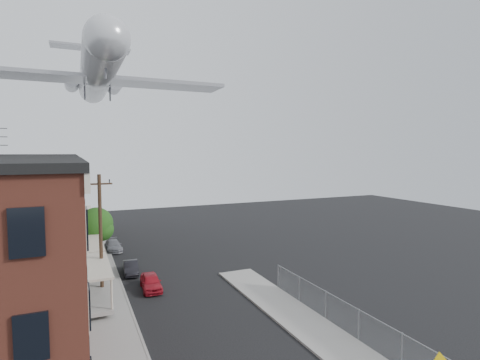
{
  "coord_description": "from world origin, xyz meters",
  "views": [
    {
      "loc": [
        -7.28,
        -10.71,
        10.61
      ],
      "look_at": [
        0.99,
        7.78,
        9.09
      ],
      "focal_mm": 28.0,
      "sensor_mm": 36.0,
      "label": 1
    }
  ],
  "objects_px": {
    "airplane": "(97,73)",
    "street_tree": "(98,225)",
    "car_near": "(151,282)",
    "car_mid": "(131,268)",
    "utility_pole": "(101,233)",
    "car_far": "(113,246)"
  },
  "relations": [
    {
      "from": "airplane",
      "to": "street_tree",
      "type": "bearing_deg",
      "value": 108.56
    },
    {
      "from": "street_tree",
      "to": "car_near",
      "type": "xyz_separation_m",
      "value": [
        3.19,
        -10.16,
        -2.84
      ]
    },
    {
      "from": "car_mid",
      "to": "airplane",
      "type": "bearing_deg",
      "value": 116.61
    },
    {
      "from": "street_tree",
      "to": "car_mid",
      "type": "relative_size",
      "value": 1.55
    },
    {
      "from": "airplane",
      "to": "utility_pole",
      "type": "bearing_deg",
      "value": -93.94
    },
    {
      "from": "car_far",
      "to": "airplane",
      "type": "distance_m",
      "value": 17.86
    },
    {
      "from": "car_far",
      "to": "street_tree",
      "type": "bearing_deg",
      "value": -121.05
    },
    {
      "from": "utility_pole",
      "to": "car_mid",
      "type": "height_order",
      "value": "utility_pole"
    },
    {
      "from": "car_mid",
      "to": "car_far",
      "type": "relative_size",
      "value": 0.88
    },
    {
      "from": "utility_pole",
      "to": "car_near",
      "type": "xyz_separation_m",
      "value": [
        3.52,
        -0.23,
        -4.07
      ]
    },
    {
      "from": "utility_pole",
      "to": "street_tree",
      "type": "height_order",
      "value": "utility_pole"
    },
    {
      "from": "utility_pole",
      "to": "car_near",
      "type": "height_order",
      "value": "utility_pole"
    },
    {
      "from": "utility_pole",
      "to": "airplane",
      "type": "height_order",
      "value": "airplane"
    },
    {
      "from": "street_tree",
      "to": "airplane",
      "type": "xyz_separation_m",
      "value": [
        0.3,
        -0.88,
        14.48
      ]
    },
    {
      "from": "car_far",
      "to": "airplane",
      "type": "bearing_deg",
      "value": -111.51
    },
    {
      "from": "car_mid",
      "to": "airplane",
      "type": "height_order",
      "value": "airplane"
    },
    {
      "from": "car_near",
      "to": "car_far",
      "type": "bearing_deg",
      "value": 99.52
    },
    {
      "from": "utility_pole",
      "to": "street_tree",
      "type": "xyz_separation_m",
      "value": [
        0.33,
        9.92,
        -1.22
      ]
    },
    {
      "from": "utility_pole",
      "to": "car_mid",
      "type": "bearing_deg",
      "value": 58.38
    },
    {
      "from": "utility_pole",
      "to": "car_mid",
      "type": "distance_m",
      "value": 6.49
    },
    {
      "from": "street_tree",
      "to": "car_far",
      "type": "xyz_separation_m",
      "value": [
        1.67,
        3.02,
        -2.89
      ]
    },
    {
      "from": "airplane",
      "to": "car_far",
      "type": "bearing_deg",
      "value": 70.55
    }
  ]
}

